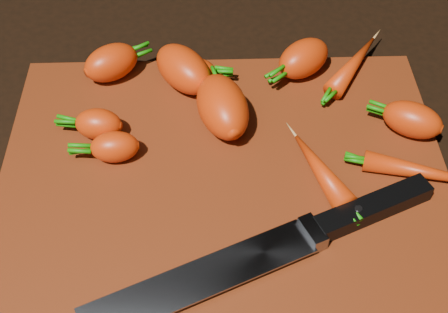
{
  "coord_description": "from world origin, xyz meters",
  "views": [
    {
      "loc": [
        -0.01,
        -0.45,
        0.54
      ],
      "look_at": [
        0.0,
        0.01,
        0.03
      ],
      "focal_mm": 50.0,
      "sensor_mm": 36.0,
      "label": 1
    }
  ],
  "objects": [
    {
      "name": "carrot_7",
      "position": [
        0.17,
        0.17,
        0.02
      ],
      "size": [
        0.09,
        0.12,
        0.03
      ],
      "primitive_type": "ellipsoid",
      "rotation": [
        0.0,
        0.0,
        0.97
      ],
      "color": "red",
      "rests_on": "cutting_board"
    },
    {
      "name": "carrot_1",
      "position": [
        -0.14,
        0.06,
        0.03
      ],
      "size": [
        0.06,
        0.04,
        0.04
      ],
      "primitive_type": "ellipsoid",
      "rotation": [
        0.0,
        0.0,
        3.0
      ],
      "color": "red",
      "rests_on": "cutting_board"
    },
    {
      "name": "carrot_3",
      "position": [
        0.0,
        0.08,
        0.04
      ],
      "size": [
        0.08,
        0.11,
        0.06
      ],
      "primitive_type": "ellipsoid",
      "rotation": [
        0.0,
        0.0,
        1.82
      ],
      "color": "red",
      "rests_on": "cutting_board"
    },
    {
      "name": "cutting_board",
      "position": [
        0.0,
        0.0,
        0.01
      ],
      "size": [
        0.5,
        0.4,
        0.01
      ],
      "primitive_type": "cube",
      "color": "#55220E",
      "rests_on": "ground"
    },
    {
      "name": "carrot_4",
      "position": [
        0.11,
        0.17,
        0.04
      ],
      "size": [
        0.09,
        0.08,
        0.05
      ],
      "primitive_type": "ellipsoid",
      "rotation": [
        0.0,
        0.0,
        3.81
      ],
      "color": "red",
      "rests_on": "cutting_board"
    },
    {
      "name": "ground",
      "position": [
        0.0,
        0.0,
        -0.01
      ],
      "size": [
        2.0,
        2.0,
        0.01
      ],
      "primitive_type": "cube",
      "color": "black"
    },
    {
      "name": "carrot_9",
      "position": [
        0.1,
        -0.01,
        0.03
      ],
      "size": [
        0.07,
        0.11,
        0.03
      ],
      "primitive_type": "ellipsoid",
      "rotation": [
        0.0,
        0.0,
        1.96
      ],
      "color": "red",
      "rests_on": "cutting_board"
    },
    {
      "name": "carrot_10",
      "position": [
        -0.12,
        0.03,
        0.03
      ],
      "size": [
        0.06,
        0.04,
        0.04
      ],
      "primitive_type": "ellipsoid",
      "rotation": [
        0.0,
        0.0,
        3.21
      ],
      "color": "red",
      "rests_on": "cutting_board"
    },
    {
      "name": "carrot_8",
      "position": [
        0.22,
        -0.01,
        0.02
      ],
      "size": [
        0.14,
        0.06,
        0.02
      ],
      "primitive_type": "ellipsoid",
      "rotation": [
        0.0,
        0.0,
        -0.3
      ],
      "color": "red",
      "rests_on": "cutting_board"
    },
    {
      "name": "carrot_0",
      "position": [
        -0.14,
        0.17,
        0.03
      ],
      "size": [
        0.08,
        0.08,
        0.05
      ],
      "primitive_type": "ellipsoid",
      "rotation": [
        0.0,
        0.0,
        0.58
      ],
      "color": "red",
      "rests_on": "cutting_board"
    },
    {
      "name": "carrot_6",
      "position": [
        0.22,
        0.06,
        0.03
      ],
      "size": [
        0.08,
        0.07,
        0.04
      ],
      "primitive_type": "ellipsoid",
      "rotation": [
        0.0,
        0.0,
        2.63
      ],
      "color": "red",
      "rests_on": "cutting_board"
    },
    {
      "name": "knife",
      "position": [
        -0.01,
        -0.13,
        0.02
      ],
      "size": [
        0.36,
        0.18,
        0.02
      ],
      "rotation": [
        0.0,
        0.0,
        0.42
      ],
      "color": "gray",
      "rests_on": "cutting_board"
    },
    {
      "name": "carrot_5",
      "position": [
        -0.03,
        0.15,
        0.03
      ],
      "size": [
        0.06,
        0.04,
        0.04
      ],
      "primitive_type": "ellipsoid",
      "rotation": [
        0.0,
        0.0,
        -0.04
      ],
      "color": "red",
      "rests_on": "cutting_board"
    },
    {
      "name": "carrot_2",
      "position": [
        -0.05,
        0.15,
        0.04
      ],
      "size": [
        0.1,
        0.1,
        0.05
      ],
      "primitive_type": "ellipsoid",
      "rotation": [
        0.0,
        0.0,
        -0.92
      ],
      "color": "red",
      "rests_on": "cutting_board"
    }
  ]
}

